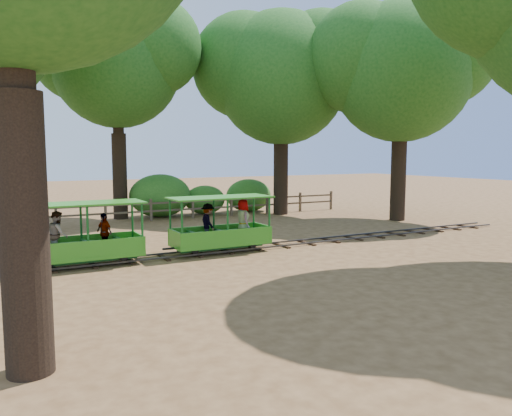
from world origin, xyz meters
name	(u,v)px	position (x,y,z in m)	size (l,w,h in m)	color
ground	(254,249)	(0.00, 0.00, 0.00)	(90.00, 90.00, 0.00)	#9E6D44
track	(254,247)	(0.00, 0.00, 0.07)	(22.00, 1.00, 0.10)	#3F3D3A
carriage_front	(81,240)	(-5.28, -0.03, 0.74)	(3.13, 1.28, 1.63)	#338E1F
carriage_rear	(222,227)	(-1.10, 0.04, 0.77)	(3.13, 1.32, 1.63)	#338E1F
oak_nc	(115,57)	(-2.03, 9.58, 7.37)	(7.26, 6.39, 9.99)	#2D2116
oak_ne	(280,72)	(5.47, 7.59, 7.02)	(8.09, 7.12, 9.93)	#2D2116
oak_e	(400,65)	(8.97, 3.08, 6.95)	(7.76, 6.83, 9.74)	#2D2116
fence	(172,207)	(0.00, 8.00, 0.58)	(18.10, 0.10, 1.00)	brown
shrub_mid_w	(160,196)	(-0.15, 9.30, 1.03)	(2.96, 2.28, 2.05)	#2D6B1E
shrub_mid_e	(205,200)	(2.15, 9.30, 0.72)	(2.08, 1.60, 1.44)	#2D6B1E
shrub_east	(249,195)	(4.63, 9.30, 0.85)	(2.45, 1.89, 1.70)	#2D6B1E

